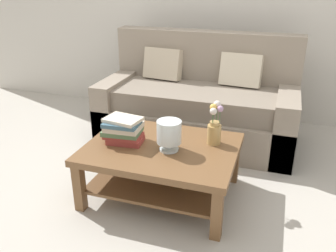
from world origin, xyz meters
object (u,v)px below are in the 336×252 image
at_px(couch, 198,104).
at_px(glass_hurricane_vase, 169,133).
at_px(book_stack_main, 123,130).
at_px(coffee_table, 163,160).
at_px(flower_pitcher, 215,127).

xyz_separation_m(couch, glass_hurricane_vase, (0.07, -1.17, 0.19)).
height_order(book_stack_main, glass_hurricane_vase, glass_hurricane_vase).
distance_m(couch, glass_hurricane_vase, 1.19).
relative_size(couch, coffee_table, 1.73).
xyz_separation_m(couch, book_stack_main, (-0.30, -1.15, 0.16)).
bearing_deg(glass_hurricane_vase, coffee_table, 145.15).
bearing_deg(flower_pitcher, book_stack_main, -163.64).
distance_m(book_stack_main, flower_pitcher, 0.68).
relative_size(coffee_table, flower_pitcher, 3.40).
relative_size(glass_hurricane_vase, flower_pitcher, 0.69).
height_order(couch, flower_pitcher, couch).
distance_m(coffee_table, flower_pitcher, 0.46).
distance_m(book_stack_main, glass_hurricane_vase, 0.37).
bearing_deg(glass_hurricane_vase, couch, 93.25).
xyz_separation_m(book_stack_main, flower_pitcher, (0.65, 0.19, 0.03)).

